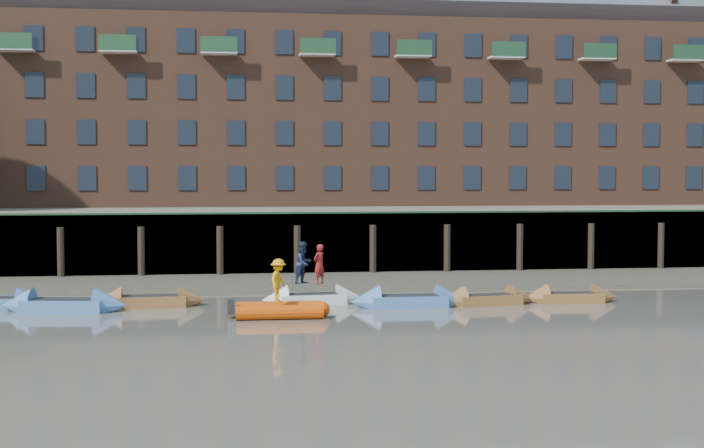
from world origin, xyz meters
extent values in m
plane|color=#615B53|center=(0.00, 0.00, 0.00)|extent=(220.00, 220.00, 0.00)
cube|color=#3D382F|center=(0.00, 18.00, 0.00)|extent=(110.00, 8.00, 0.50)
cube|color=#4C4336|center=(0.00, 14.60, 0.00)|extent=(110.00, 1.60, 0.10)
cube|color=#2D2A26|center=(0.00, 22.40, 1.60)|extent=(110.00, 0.80, 3.20)
cylinder|color=black|center=(-14.00, 21.75, 1.30)|extent=(0.36, 0.36, 2.60)
cylinder|color=black|center=(-10.00, 21.75, 1.30)|extent=(0.36, 0.36, 2.60)
cylinder|color=black|center=(-6.00, 21.75, 1.30)|extent=(0.36, 0.36, 2.60)
cylinder|color=black|center=(-2.00, 21.75, 1.30)|extent=(0.36, 0.36, 2.60)
cylinder|color=black|center=(2.00, 21.75, 1.30)|extent=(0.36, 0.36, 2.60)
cylinder|color=black|center=(6.00, 21.75, 1.30)|extent=(0.36, 0.36, 2.60)
cylinder|color=black|center=(10.00, 21.75, 1.30)|extent=(0.36, 0.36, 2.60)
cylinder|color=black|center=(14.00, 21.75, 1.30)|extent=(0.36, 0.36, 2.60)
cylinder|color=black|center=(18.00, 21.75, 1.30)|extent=(0.36, 0.36, 2.60)
cube|color=#264C2D|center=(0.00, 22.10, 3.25)|extent=(110.00, 0.06, 0.10)
cube|color=#5E594D|center=(0.00, 36.00, 1.60)|extent=(110.00, 28.00, 3.20)
cube|color=brown|center=(0.00, 37.00, 9.20)|extent=(80.00, 10.00, 12.00)
cube|color=#42444C|center=(0.00, 37.00, 16.40)|extent=(80.60, 15.56, 15.56)
cube|color=black|center=(-17.00, 31.98, 5.00)|extent=(1.10, 0.12, 1.50)
cube|color=black|center=(-14.00, 31.98, 5.00)|extent=(1.10, 0.12, 1.50)
cube|color=black|center=(-11.00, 31.98, 5.00)|extent=(1.10, 0.12, 1.50)
cube|color=black|center=(-8.00, 31.98, 5.00)|extent=(1.10, 0.12, 1.50)
cube|color=black|center=(-5.00, 31.98, 5.00)|extent=(1.10, 0.12, 1.50)
cube|color=black|center=(-2.00, 31.98, 5.00)|extent=(1.10, 0.12, 1.50)
cube|color=black|center=(1.00, 31.98, 5.00)|extent=(1.10, 0.12, 1.50)
cube|color=black|center=(4.00, 31.98, 5.00)|extent=(1.10, 0.12, 1.50)
cube|color=black|center=(7.00, 31.98, 5.00)|extent=(1.10, 0.12, 1.50)
cube|color=black|center=(10.00, 31.98, 5.00)|extent=(1.10, 0.12, 1.50)
cube|color=black|center=(13.00, 31.98, 5.00)|extent=(1.10, 0.12, 1.50)
cube|color=black|center=(16.00, 31.98, 5.00)|extent=(1.10, 0.12, 1.50)
cube|color=black|center=(19.00, 31.98, 5.00)|extent=(1.10, 0.12, 1.50)
cube|color=black|center=(22.00, 31.98, 5.00)|extent=(1.10, 0.12, 1.50)
cube|color=black|center=(25.00, 31.98, 5.00)|extent=(1.10, 0.12, 1.50)
cube|color=black|center=(-17.00, 31.98, 7.80)|extent=(1.10, 0.12, 1.50)
cube|color=black|center=(-14.00, 31.98, 7.80)|extent=(1.10, 0.12, 1.50)
cube|color=black|center=(-11.00, 31.98, 7.80)|extent=(1.10, 0.12, 1.50)
cube|color=black|center=(-8.00, 31.98, 7.80)|extent=(1.10, 0.12, 1.50)
cube|color=black|center=(-5.00, 31.98, 7.80)|extent=(1.10, 0.12, 1.50)
cube|color=black|center=(-2.00, 31.98, 7.80)|extent=(1.10, 0.12, 1.50)
cube|color=black|center=(1.00, 31.98, 7.80)|extent=(1.10, 0.12, 1.50)
cube|color=black|center=(4.00, 31.98, 7.80)|extent=(1.10, 0.12, 1.50)
cube|color=black|center=(7.00, 31.98, 7.80)|extent=(1.10, 0.12, 1.50)
cube|color=black|center=(10.00, 31.98, 7.80)|extent=(1.10, 0.12, 1.50)
cube|color=black|center=(13.00, 31.98, 7.80)|extent=(1.10, 0.12, 1.50)
cube|color=black|center=(16.00, 31.98, 7.80)|extent=(1.10, 0.12, 1.50)
cube|color=black|center=(19.00, 31.98, 7.80)|extent=(1.10, 0.12, 1.50)
cube|color=black|center=(22.00, 31.98, 7.80)|extent=(1.10, 0.12, 1.50)
cube|color=black|center=(25.00, 31.98, 7.80)|extent=(1.10, 0.12, 1.50)
cube|color=black|center=(-17.00, 31.98, 10.60)|extent=(1.10, 0.12, 1.50)
cube|color=black|center=(-14.00, 31.98, 10.60)|extent=(1.10, 0.12, 1.50)
cube|color=black|center=(-11.00, 31.98, 10.60)|extent=(1.10, 0.12, 1.50)
cube|color=black|center=(-8.00, 31.98, 10.60)|extent=(1.10, 0.12, 1.50)
cube|color=black|center=(-5.00, 31.98, 10.60)|extent=(1.10, 0.12, 1.50)
cube|color=black|center=(-2.00, 31.98, 10.60)|extent=(1.10, 0.12, 1.50)
cube|color=black|center=(1.00, 31.98, 10.60)|extent=(1.10, 0.12, 1.50)
cube|color=black|center=(4.00, 31.98, 10.60)|extent=(1.10, 0.12, 1.50)
cube|color=black|center=(7.00, 31.98, 10.60)|extent=(1.10, 0.12, 1.50)
cube|color=black|center=(10.00, 31.98, 10.60)|extent=(1.10, 0.12, 1.50)
cube|color=black|center=(13.00, 31.98, 10.60)|extent=(1.10, 0.12, 1.50)
cube|color=black|center=(16.00, 31.98, 10.60)|extent=(1.10, 0.12, 1.50)
cube|color=black|center=(19.00, 31.98, 10.60)|extent=(1.10, 0.12, 1.50)
cube|color=black|center=(22.00, 31.98, 10.60)|extent=(1.10, 0.12, 1.50)
cube|color=black|center=(25.00, 31.98, 10.60)|extent=(1.10, 0.12, 1.50)
cube|color=black|center=(-17.00, 31.98, 13.40)|extent=(1.10, 0.12, 1.50)
cube|color=black|center=(-14.00, 31.98, 13.40)|extent=(1.10, 0.12, 1.50)
cube|color=black|center=(-11.00, 31.98, 13.40)|extent=(1.10, 0.12, 1.50)
cube|color=black|center=(-8.00, 31.98, 13.40)|extent=(1.10, 0.12, 1.50)
cube|color=black|center=(-5.00, 31.98, 13.40)|extent=(1.10, 0.12, 1.50)
cube|color=black|center=(-2.00, 31.98, 13.40)|extent=(1.10, 0.12, 1.50)
cube|color=black|center=(1.00, 31.98, 13.40)|extent=(1.10, 0.12, 1.50)
cube|color=black|center=(4.00, 31.98, 13.40)|extent=(1.10, 0.12, 1.50)
cube|color=black|center=(7.00, 31.98, 13.40)|extent=(1.10, 0.12, 1.50)
cube|color=black|center=(10.00, 31.98, 13.40)|extent=(1.10, 0.12, 1.50)
cube|color=black|center=(13.00, 31.98, 13.40)|extent=(1.10, 0.12, 1.50)
cube|color=black|center=(16.00, 31.98, 13.40)|extent=(1.10, 0.12, 1.50)
cube|color=black|center=(19.00, 31.98, 13.40)|extent=(1.10, 0.12, 1.50)
cube|color=black|center=(22.00, 31.98, 13.40)|extent=(1.10, 0.12, 1.50)
cube|color=black|center=(25.00, 31.98, 13.40)|extent=(1.10, 0.12, 1.50)
cone|color=#4570AF|center=(-13.37, 10.80, 0.22)|extent=(1.19, 1.36, 1.29)
cube|color=#4570AF|center=(-11.99, 9.76, 0.24)|extent=(3.28, 1.81, 0.49)
cone|color=#4570AF|center=(-10.19, 9.51, 0.24)|extent=(1.39, 1.56, 1.41)
cone|color=#4570AF|center=(-13.79, 10.00, 0.24)|extent=(1.39, 1.56, 1.41)
cube|color=black|center=(-11.99, 9.76, 0.47)|extent=(2.71, 1.39, 0.06)
cube|color=brown|center=(-8.78, 10.74, 0.22)|extent=(2.89, 1.41, 0.44)
cone|color=brown|center=(-7.13, 10.81, 0.22)|extent=(1.16, 1.33, 1.28)
cone|color=brown|center=(-10.43, 10.66, 0.22)|extent=(1.16, 1.33, 1.28)
cube|color=black|center=(-8.78, 10.74, 0.42)|extent=(2.40, 1.07, 0.06)
cube|color=silver|center=(-2.23, 10.66, 0.21)|extent=(2.78, 1.44, 0.42)
cone|color=silver|center=(-0.68, 10.79, 0.21)|extent=(1.14, 1.30, 1.21)
cone|color=silver|center=(-3.79, 10.52, 0.21)|extent=(1.14, 1.30, 1.21)
cube|color=black|center=(-2.23, 10.66, 0.40)|extent=(2.30, 1.10, 0.06)
cube|color=#4570AF|center=(1.50, 9.27, 0.24)|extent=(3.02, 1.37, 0.47)
cone|color=#4570AF|center=(3.27, 9.26, 0.24)|extent=(1.18, 1.37, 1.36)
cone|color=#4570AF|center=(-0.26, 9.28, 0.24)|extent=(1.18, 1.37, 1.36)
cube|color=black|center=(1.50, 9.27, 0.45)|extent=(2.52, 1.03, 0.06)
cube|color=brown|center=(4.82, 9.50, 0.21)|extent=(2.82, 1.61, 0.42)
cone|color=brown|center=(6.35, 9.74, 0.21)|extent=(1.21, 1.35, 1.20)
cone|color=brown|center=(3.29, 9.25, 0.21)|extent=(1.21, 1.35, 1.20)
cube|color=black|center=(4.82, 9.50, 0.40)|extent=(2.33, 1.24, 0.06)
cube|color=brown|center=(8.46, 9.77, 0.20)|extent=(2.60, 1.24, 0.40)
cone|color=brown|center=(9.96, 9.72, 0.20)|extent=(1.03, 1.19, 1.16)
cone|color=brown|center=(6.96, 9.81, 0.20)|extent=(1.03, 1.19, 1.16)
cube|color=black|center=(8.46, 9.77, 0.38)|extent=(2.17, 0.94, 0.06)
cylinder|color=#C94006|center=(-3.79, 7.73, 0.26)|extent=(3.21, 0.56, 0.53)
cylinder|color=#C94006|center=(-3.80, 6.61, 0.26)|extent=(3.21, 0.56, 0.53)
sphere|color=#C94006|center=(-2.20, 7.16, 0.26)|extent=(0.61, 0.61, 0.61)
cube|color=black|center=(-3.80, 7.17, 0.26)|extent=(2.68, 0.94, 0.18)
imported|color=maroon|center=(-1.94, 10.75, 1.63)|extent=(0.70, 0.70, 1.63)
imported|color=#19233F|center=(-2.57, 10.80, 1.69)|extent=(1.07, 1.06, 1.75)
imported|color=orange|center=(-3.82, 7.15, 1.38)|extent=(0.98, 1.20, 1.62)
camera|label=1|loc=(-5.87, -29.12, 5.47)|focal=50.00mm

